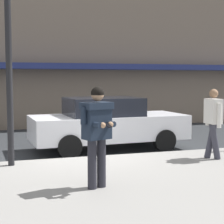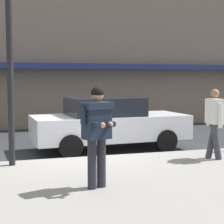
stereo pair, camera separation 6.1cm
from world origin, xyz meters
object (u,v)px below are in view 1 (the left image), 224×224
pedestrian_in_light_coat (213,119)px  street_lamp_post (8,30)px  man_texting_on_phone (97,126)px  parked_sedan_mid (107,123)px

pedestrian_in_light_coat → street_lamp_post: size_ratio=0.35×
man_texting_on_phone → street_lamp_post: 3.26m
pedestrian_in_light_coat → street_lamp_post: bearing=171.6°
parked_sedan_mid → street_lamp_post: bearing=-146.2°
street_lamp_post → parked_sedan_mid: bearing=33.8°
parked_sedan_mid → man_texting_on_phone: man_texting_on_phone is taller
parked_sedan_mid → pedestrian_in_light_coat: pedestrian_in_light_coat is taller
man_texting_on_phone → pedestrian_in_light_coat: size_ratio=1.06×
man_texting_on_phone → street_lamp_post: (-1.40, 2.26, 1.89)m
man_texting_on_phone → street_lamp_post: street_lamp_post is taller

